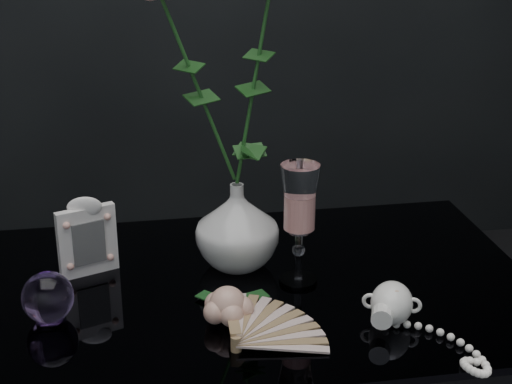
{
  "coord_description": "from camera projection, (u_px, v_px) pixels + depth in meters",
  "views": [
    {
      "loc": [
        -0.12,
        -1.06,
        1.37
      ],
      "look_at": [
        0.07,
        0.05,
        0.92
      ],
      "focal_mm": 55.0,
      "sensor_mm": 36.0,
      "label": 1
    }
  ],
  "objects": [
    {
      "name": "vase",
      "position": [
        237.0,
        226.0,
        1.31
      ],
      "size": [
        0.16,
        0.16,
        0.15
      ],
      "primitive_type": "imported",
      "rotation": [
        0.0,
        0.0,
        0.16
      ],
      "color": "silver",
      "rests_on": "table"
    },
    {
      "name": "wine_glass",
      "position": [
        299.0,
        225.0,
        1.24
      ],
      "size": [
        0.07,
        0.07,
        0.2
      ],
      "primitive_type": null,
      "rotation": [
        0.0,
        0.0,
        -0.1
      ],
      "color": "white",
      "rests_on": "table"
    },
    {
      "name": "picture_frame",
      "position": [
        87.0,
        236.0,
        1.28
      ],
      "size": [
        0.12,
        0.11,
        0.14
      ],
      "primitive_type": null,
      "rotation": [
        0.0,
        0.0,
        0.36
      ],
      "color": "white",
      "rests_on": "table"
    },
    {
      "name": "paperweight",
      "position": [
        48.0,
        297.0,
        1.16
      ],
      "size": [
        0.1,
        0.1,
        0.08
      ],
      "primitive_type": null,
      "rotation": [
        0.0,
        0.0,
        0.41
      ],
      "color": "#B688DD",
      "rests_on": "table"
    },
    {
      "name": "paper_fan",
      "position": [
        236.0,
        342.0,
        1.09
      ],
      "size": [
        0.3,
        0.26,
        0.03
      ],
      "primitive_type": null,
      "rotation": [
        0.0,
        0.0,
        0.23
      ],
      "color": "beige",
      "rests_on": "table"
    },
    {
      "name": "loose_rose",
      "position": [
        228.0,
        305.0,
        1.15
      ],
      "size": [
        0.16,
        0.19,
        0.06
      ],
      "primitive_type": null,
      "rotation": [
        0.0,
        0.0,
        -0.18
      ],
      "color": "#D8A28C",
      "rests_on": "table"
    },
    {
      "name": "pearl_jar",
      "position": [
        392.0,
        301.0,
        1.16
      ],
      "size": [
        0.28,
        0.29,
        0.06
      ],
      "primitive_type": null,
      "rotation": [
        0.0,
        0.0,
        -0.37
      ],
      "color": "white",
      "rests_on": "table"
    },
    {
      "name": "roses",
      "position": [
        225.0,
        55.0,
        1.2
      ],
      "size": [
        0.27,
        0.12,
        0.45
      ],
      "color": "#FFA89F",
      "rests_on": "vase"
    }
  ]
}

